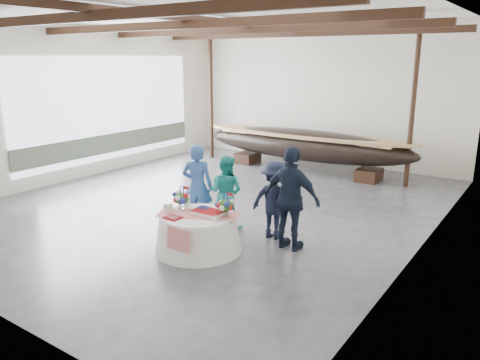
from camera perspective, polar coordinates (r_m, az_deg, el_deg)
The scene contains 14 objects.
floor at distance 11.86m, azimuth -2.89°, elevation -2.81°, with size 10.00×12.00×0.01m, color #3D3D42.
wall_back at distance 16.53m, azimuth 9.90°, elevation 9.94°, with size 10.00×0.02×4.50m, color silver.
wall_left at distance 14.95m, azimuth -18.63°, elevation 8.91°, with size 0.02×12.00×4.50m, color silver.
wall_right at distance 9.27m, azimuth 22.46°, elevation 5.40°, with size 0.02×12.00×4.50m, color silver.
ceiling at distance 11.35m, azimuth -3.20°, elevation 19.40°, with size 10.00×12.00×0.01m, color white.
pavilion_structure at distance 11.93m, azimuth -0.85°, elevation 16.80°, with size 9.80×11.76×4.50m.
open_bay at distance 15.58m, azimuth -15.45°, elevation 7.78°, with size 0.03×7.00×3.20m.
longboat_display at distance 15.11m, azimuth 7.83°, elevation 4.29°, with size 7.24×1.45×1.36m.
banquet_table at distance 8.96m, azimuth -5.11°, elevation -6.39°, with size 1.65×1.65×0.71m.
tabletop_items at distance 8.93m, azimuth -4.89°, elevation -3.02°, with size 1.61×1.16×0.40m.
guest_woman_blue at distance 10.05m, azimuth -5.22°, elevation -0.72°, with size 0.66×0.43×1.81m, color #2A4E88.
guest_woman_teal at distance 9.96m, azimuth -1.74°, elevation -1.47°, with size 0.77×0.60×1.59m, color teal.
guest_man_left at distance 9.42m, azimuth 4.24°, elevation -2.46°, with size 1.03×0.59×1.59m, color black.
guest_man_right at distance 8.84m, azimuth 6.29°, elevation -2.33°, with size 1.17×0.49×1.99m, color black.
Camera 1 is at (6.89, -8.97, 3.58)m, focal length 35.00 mm.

